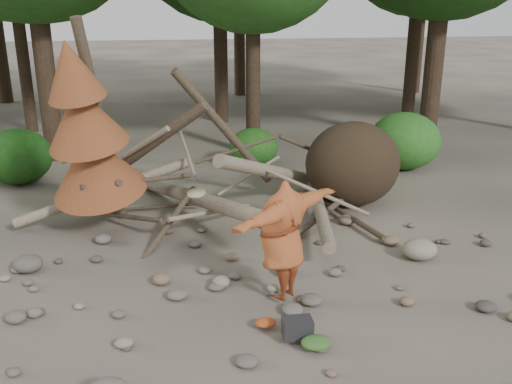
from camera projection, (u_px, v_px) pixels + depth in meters
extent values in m
plane|color=#514C44|center=(275.00, 305.00, 9.07)|extent=(120.00, 120.00, 0.00)
ellipsoid|color=#332619|center=(353.00, 164.00, 13.14)|extent=(2.20, 1.87, 1.98)
cylinder|color=gray|center=(198.00, 199.00, 12.21)|extent=(2.61, 5.11, 1.08)
cylinder|color=gray|center=(277.00, 173.00, 12.82)|extent=(3.18, 3.71, 1.90)
cylinder|color=brown|center=(140.00, 152.00, 12.60)|extent=(3.08, 1.91, 2.49)
cylinder|color=gray|center=(318.00, 204.00, 12.45)|extent=(1.13, 4.98, 0.43)
cylinder|color=brown|center=(225.00, 129.00, 12.93)|extent=(2.39, 1.03, 2.89)
cylinder|color=gray|center=(103.00, 192.00, 12.15)|extent=(3.71, 0.86, 1.20)
cylinder|color=#4C3F30|center=(127.00, 217.00, 11.89)|extent=(1.52, 1.70, 0.49)
cylinder|color=gray|center=(249.00, 175.00, 12.95)|extent=(1.57, 0.85, 0.69)
cylinder|color=#4C3F30|center=(313.00, 150.00, 13.52)|extent=(1.92, 1.25, 1.10)
cylinder|color=gray|center=(186.00, 150.00, 12.34)|extent=(0.37, 1.42, 0.85)
cylinder|color=#4C3F30|center=(348.00, 216.00, 12.32)|extent=(0.79, 2.54, 0.12)
cylinder|color=gray|center=(210.00, 212.00, 11.71)|extent=(1.78, 1.11, 0.29)
cylinder|color=#4C3F30|center=(101.00, 125.00, 11.49)|extent=(0.67, 1.13, 4.35)
cone|color=brown|center=(94.00, 163.00, 11.41)|extent=(2.06, 2.13, 1.86)
cone|color=brown|center=(83.00, 116.00, 10.87)|extent=(1.71, 1.78, 1.65)
cone|color=brown|center=(71.00, 69.00, 10.39)|extent=(1.23, 1.30, 1.41)
cylinder|color=#38281C|center=(37.00, 3.00, 15.78)|extent=(0.56, 0.56, 8.96)
cylinder|color=#38281C|center=(253.00, 36.00, 16.65)|extent=(0.44, 0.44, 7.14)
cylinder|color=#38281C|center=(19.00, 23.00, 19.54)|extent=(0.42, 0.42, 7.56)
cylinder|color=#38281C|center=(220.00, 8.00, 21.03)|extent=(0.52, 0.52, 8.54)
cylinder|color=#38281C|center=(416.00, 13.00, 21.79)|extent=(0.50, 0.50, 8.12)
cylinder|color=#38281C|center=(239.00, 3.00, 27.10)|extent=(0.54, 0.54, 8.75)
cylinder|color=#38281C|center=(422.00, 12.00, 28.06)|extent=(0.46, 0.46, 7.84)
ellipsoid|color=#1C4D14|center=(17.00, 157.00, 14.78)|extent=(1.80, 1.80, 1.44)
ellipsoid|color=#26611C|center=(253.00, 148.00, 16.29)|extent=(1.40, 1.40, 1.12)
ellipsoid|color=#307324|center=(405.00, 141.00, 16.07)|extent=(2.00, 2.00, 1.60)
imported|color=#A44C25|center=(283.00, 240.00, 8.86)|extent=(2.28, 2.05, 1.96)
cylinder|color=#998761|center=(196.00, 193.00, 8.74)|extent=(0.37, 0.36, 0.10)
cube|color=black|center=(297.00, 331.00, 8.10)|extent=(0.42, 0.28, 0.28)
ellipsoid|color=#345F26|center=(316.00, 346.00, 7.88)|extent=(0.42, 0.35, 0.16)
ellipsoid|color=#9D401A|center=(265.00, 325.00, 8.40)|extent=(0.31, 0.26, 0.11)
ellipsoid|color=gray|center=(420.00, 249.00, 10.61)|extent=(0.64, 0.58, 0.39)
ellipsoid|color=#59524B|center=(28.00, 264.00, 10.12)|extent=(0.52, 0.47, 0.31)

